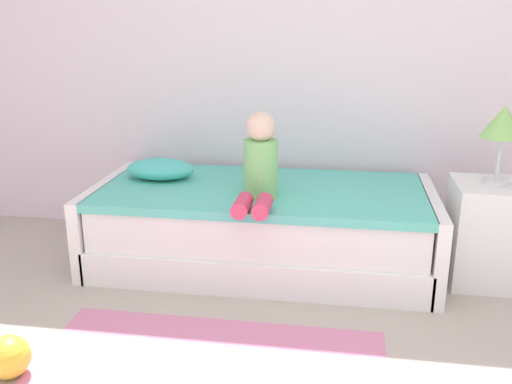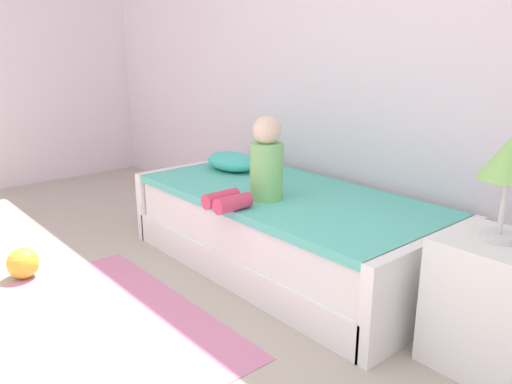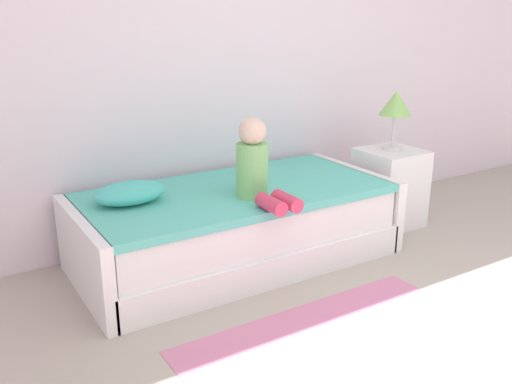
% 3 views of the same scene
% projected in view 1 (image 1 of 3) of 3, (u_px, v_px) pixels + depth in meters
% --- Properties ---
extents(wall_rear, '(7.20, 0.10, 2.90)m').
position_uv_depth(wall_rear, '(336.00, 26.00, 3.71)').
color(wall_rear, white).
rests_on(wall_rear, ground).
extents(bed, '(2.11, 1.00, 0.50)m').
position_uv_depth(bed, '(262.00, 226.00, 3.57)').
color(bed, white).
rests_on(bed, ground).
extents(nightstand, '(0.44, 0.44, 0.60)m').
position_uv_depth(nightstand, '(489.00, 233.00, 3.31)').
color(nightstand, white).
rests_on(nightstand, ground).
extents(table_lamp, '(0.24, 0.24, 0.45)m').
position_uv_depth(table_lamp, '(503.00, 126.00, 3.12)').
color(table_lamp, silver).
rests_on(table_lamp, nightstand).
extents(child_figure, '(0.20, 0.51, 0.50)m').
position_uv_depth(child_figure, '(259.00, 165.00, 3.21)').
color(child_figure, '#7FC672').
rests_on(child_figure, bed).
extents(pillow, '(0.44, 0.30, 0.13)m').
position_uv_depth(pillow, '(160.00, 169.00, 3.67)').
color(pillow, '#4CCCBC').
rests_on(pillow, bed).
extents(toy_ball, '(0.19, 0.19, 0.19)m').
position_uv_depth(toy_ball, '(8.00, 357.00, 2.47)').
color(toy_ball, yellow).
rests_on(toy_ball, ground).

